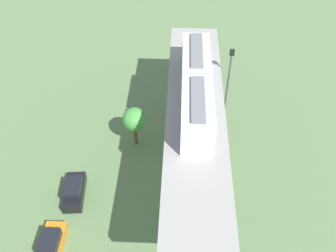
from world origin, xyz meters
TOP-DOWN VIEW (x-y plane):
  - ground_plane at (0.00, 0.00)m, footprint 120.00×120.00m
  - viaduct at (0.00, 0.00)m, footprint 5.20×28.00m
  - train at (0.00, -1.07)m, footprint 2.64×13.55m
  - parked_car_black at (11.33, 3.88)m, footprint 2.16×4.34m
  - parked_car_orange at (12.07, 9.55)m, footprint 1.82×4.21m
  - tree_near_viaduct at (6.12, -3.45)m, footprint 2.56×2.56m
  - signal_post at (-3.40, -5.55)m, footprint 0.44×0.28m

SIDE VIEW (x-z plane):
  - ground_plane at x=0.00m, z-range 0.00..0.00m
  - parked_car_black at x=11.33m, z-range -0.14..1.62m
  - parked_car_orange at x=12.07m, z-range -0.14..1.62m
  - tree_near_viaduct at x=6.12m, z-range 1.06..5.83m
  - signal_post at x=-3.40m, z-range 0.53..11.40m
  - viaduct at x=0.00m, z-range 2.04..10.31m
  - train at x=0.00m, z-range 8.18..11.42m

